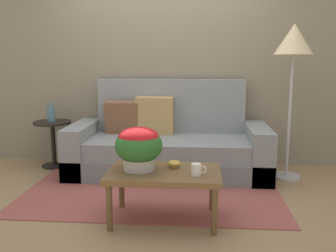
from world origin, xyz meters
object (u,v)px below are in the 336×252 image
object	(u,v)px
floor_lamp	(294,48)
coffee_mug	(197,169)
couch	(168,146)
potted_plant	(139,145)
coffee_table	(164,177)
side_table	(53,136)
snack_bowl	(174,163)
table_vase	(51,114)

from	to	relation	value
floor_lamp	coffee_mug	world-z (taller)	floor_lamp
couch	potted_plant	bearing A→B (deg)	-95.43
coffee_table	side_table	size ratio (longest dim) A/B	1.61
floor_lamp	couch	bearing A→B (deg)	175.57
snack_bowl	table_vase	world-z (taller)	table_vase
side_table	snack_bowl	distance (m)	2.07
coffee_mug	snack_bowl	size ratio (longest dim) A/B	1.07
couch	coffee_table	bearing A→B (deg)	-86.50
floor_lamp	potted_plant	xyz separation A→B (m)	(-1.48, -1.22, -0.81)
floor_lamp	snack_bowl	distance (m)	1.92
table_vase	floor_lamp	bearing A→B (deg)	-4.26
coffee_mug	table_vase	size ratio (longest dim) A/B	0.53
coffee_table	snack_bowl	size ratio (longest dim) A/B	8.15
coffee_table	coffee_mug	size ratio (longest dim) A/B	7.62
couch	coffee_mug	world-z (taller)	couch
potted_plant	coffee_mug	world-z (taller)	potted_plant
side_table	table_vase	distance (m)	0.27
potted_plant	coffee_table	bearing A→B (deg)	-3.96
side_table	coffee_table	bearing A→B (deg)	-43.64
coffee_table	coffee_mug	xyz separation A→B (m)	(0.27, -0.09, 0.10)
snack_bowl	potted_plant	bearing A→B (deg)	-161.92
side_table	table_vase	bearing A→B (deg)	158.90
couch	coffee_table	size ratio (longest dim) A/B	2.46
side_table	table_vase	world-z (taller)	table_vase
floor_lamp	potted_plant	bearing A→B (deg)	-140.50
potted_plant	coffee_mug	xyz separation A→B (m)	(0.48, -0.11, -0.16)
snack_bowl	table_vase	xyz separation A→B (m)	(-1.59, 1.34, 0.20)
couch	snack_bowl	size ratio (longest dim) A/B	20.09
coffee_table	coffee_mug	distance (m)	0.30
coffee_mug	table_vase	bearing A→B (deg)	139.28
coffee_mug	table_vase	distance (m)	2.37
potted_plant	coffee_mug	bearing A→B (deg)	-12.85
snack_bowl	coffee_mug	bearing A→B (deg)	-46.04
snack_bowl	table_vase	distance (m)	2.09
floor_lamp	coffee_mug	xyz separation A→B (m)	(-1.01, -1.33, -0.97)
couch	snack_bowl	xyz separation A→B (m)	(0.16, -1.24, 0.14)
side_table	couch	bearing A→B (deg)	-3.96
potted_plant	table_vase	world-z (taller)	table_vase
coffee_mug	coffee_table	bearing A→B (deg)	160.59
side_table	floor_lamp	xyz separation A→B (m)	(2.78, -0.20, 1.05)
side_table	table_vase	xyz separation A→B (m)	(-0.01, 0.00, 0.27)
couch	coffee_mug	distance (m)	1.49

